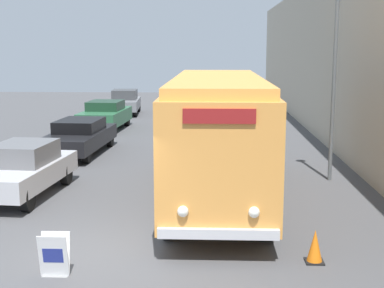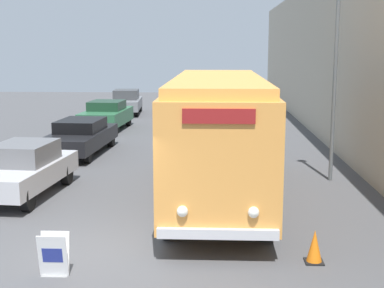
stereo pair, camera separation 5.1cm
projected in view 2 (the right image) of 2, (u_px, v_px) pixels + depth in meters
name	position (u px, v px, depth m)	size (l,w,h in m)	color
ground_plane	(95.00, 255.00, 10.81)	(80.00, 80.00, 0.00)	#4C4C4F
building_wall_right	(349.00, 60.00, 19.66)	(0.30, 60.00, 7.41)	#B2A893
vintage_bus	(218.00, 131.00, 14.49)	(2.47, 9.16, 3.37)	black
sign_board	(54.00, 255.00, 9.77)	(0.53, 0.31, 0.81)	gray
streetlamp	(336.00, 50.00, 16.19)	(0.36, 0.36, 6.26)	#595E60
parked_car_near	(24.00, 169.00, 15.05)	(2.06, 4.30, 1.50)	black
parked_car_mid	(80.00, 136.00, 21.03)	(2.13, 4.87, 1.36)	black
parked_car_far	(107.00, 115.00, 27.34)	(2.16, 4.24, 1.46)	black
parked_car_distant	(126.00, 102.00, 33.73)	(2.05, 4.22, 1.53)	black
traffic_cone	(315.00, 247.00, 10.38)	(0.36, 0.36, 0.66)	black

